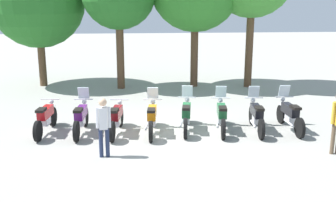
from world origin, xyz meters
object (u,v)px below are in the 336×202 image
object	(u,v)px
motorcycle_2	(116,118)
motorcycle_5	(222,115)
motorcycle_6	(256,115)
motorcycle_0	(46,118)
motorcycle_3	(152,117)
motorcycle_4	(186,115)
tree_0	(37,1)
motorcycle_1	(81,117)
person_0	(103,123)
motorcycle_7	(290,114)

from	to	relation	value
motorcycle_2	motorcycle_5	distance (m)	3.37
motorcycle_2	motorcycle_6	distance (m)	4.49
motorcycle_0	motorcycle_3	bearing A→B (deg)	-89.38
motorcycle_0	motorcycle_5	distance (m)	5.62
motorcycle_2	motorcycle_4	xyz separation A→B (m)	(2.25, 0.14, 0.01)
motorcycle_0	tree_0	bearing A→B (deg)	18.15
motorcycle_6	tree_0	xyz separation A→B (m)	(-8.38, 7.91, 3.58)
motorcycle_1	person_0	distance (m)	2.32
motorcycle_0	tree_0	distance (m)	8.51
motorcycle_3	motorcycle_7	world-z (taller)	same
motorcycle_0	motorcycle_1	world-z (taller)	motorcycle_1
motorcycle_1	person_0	xyz separation A→B (m)	(0.87, -2.11, 0.43)
motorcycle_7	motorcycle_6	bearing A→B (deg)	90.43
motorcycle_0	motorcycle_1	bearing A→B (deg)	-89.45
motorcycle_1	motorcycle_3	size ratio (longest dim) A/B	1.00
motorcycle_4	motorcycle_5	world-z (taller)	same
person_0	tree_0	world-z (taller)	tree_0
motorcycle_1	motorcycle_5	size ratio (longest dim) A/B	1.00
motorcycle_4	motorcycle_6	xyz separation A→B (m)	(2.24, -0.27, 0.00)
motorcycle_5	motorcycle_3	bearing A→B (deg)	98.93
motorcycle_3	motorcycle_5	size ratio (longest dim) A/B	1.00
motorcycle_7	person_0	xyz separation A→B (m)	(-5.86, -1.85, 0.43)
motorcycle_3	motorcycle_2	bearing A→B (deg)	92.56
motorcycle_1	motorcycle_4	size ratio (longest dim) A/B	1.01
motorcycle_2	person_0	bearing A→B (deg)	-179.79
motorcycle_4	tree_0	xyz separation A→B (m)	(-6.14, 7.64, 3.58)
motorcycle_0	motorcycle_2	distance (m)	2.26
motorcycle_5	motorcycle_6	xyz separation A→B (m)	(1.12, -0.10, 0.00)
motorcycle_5	person_0	distance (m)	4.13
motorcycle_6	motorcycle_3	bearing A→B (deg)	94.64
motorcycle_7	tree_0	bearing A→B (deg)	49.84
motorcycle_2	motorcycle_4	bearing A→B (deg)	-78.80
motorcycle_6	motorcycle_1	bearing A→B (deg)	93.07
motorcycle_1	motorcycle_7	distance (m)	6.73
motorcycle_5	motorcycle_7	xyz separation A→B (m)	(2.24, -0.08, 0.00)
motorcycle_3	motorcycle_5	bearing A→B (deg)	-83.78
motorcycle_5	motorcycle_7	bearing A→B (deg)	-83.76
motorcycle_3	motorcycle_4	world-z (taller)	same
motorcycle_3	tree_0	bearing A→B (deg)	38.20
motorcycle_7	tree_0	size ratio (longest dim) A/B	0.34
motorcycle_0	person_0	xyz separation A→B (m)	(1.99, -2.21, 0.44)
motorcycle_0	motorcycle_7	xyz separation A→B (m)	(7.85, -0.36, 0.01)
motorcycle_2	motorcycle_4	world-z (taller)	motorcycle_4
motorcycle_2	motorcycle_3	world-z (taller)	motorcycle_3
motorcycle_0	motorcycle_2	xyz separation A→B (m)	(2.24, -0.25, 0.00)
motorcycle_3	motorcycle_4	size ratio (longest dim) A/B	1.01
motorcycle_4	person_0	xyz separation A→B (m)	(-2.50, -2.10, 0.43)
motorcycle_6	person_0	xyz separation A→B (m)	(-4.75, -1.83, 0.43)
motorcycle_2	motorcycle_7	bearing A→B (deg)	-83.50
motorcycle_4	motorcycle_7	world-z (taller)	same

